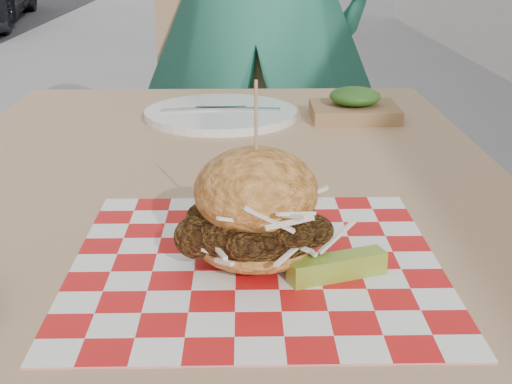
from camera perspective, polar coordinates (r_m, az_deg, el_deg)
patio_table at (r=0.96m, az=-3.29°, el=-3.66°), size 0.80×1.20×0.75m
patio_chair at (r=1.99m, az=-1.36°, el=5.24°), size 0.53×0.53×0.95m
paper_liner at (r=0.71m, az=0.00°, el=-5.64°), size 0.36×0.36×0.00m
sandwich at (r=0.69m, az=-0.00°, el=-1.79°), size 0.16×0.16×0.18m
pickle_spear at (r=0.68m, az=6.53°, el=-5.96°), size 0.10×0.05×0.02m
place_setting at (r=1.27m, az=-2.81°, el=6.29°), size 0.27×0.27×0.02m
kraft_tray at (r=1.27m, az=7.89°, el=6.83°), size 0.15×0.12×0.06m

